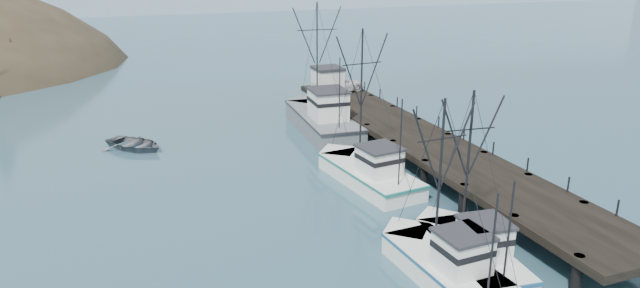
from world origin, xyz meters
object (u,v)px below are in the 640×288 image
at_px(trawler_far, 367,172).
at_px(pier_shed, 328,79).
at_px(work_vessel, 322,119).
at_px(trawler_near, 469,251).
at_px(pickup_truck, 339,84).
at_px(pier, 421,141).
at_px(trawler_mid, 444,264).
at_px(motorboat, 135,149).

distance_m(trawler_far, pier_shed, 21.66).
height_order(trawler_far, work_vessel, work_vessel).
bearing_deg(pier_shed, trawler_near, -98.35).
xyz_separation_m(work_vessel, pier_shed, (3.52, 7.34, 2.19)).
bearing_deg(pier_shed, pickup_truck, 0.00).
bearing_deg(trawler_far, pickup_truck, 73.00).
height_order(trawler_far, pier_shed, trawler_far).
distance_m(pier, trawler_mid, 18.57).
bearing_deg(pier, trawler_near, -111.35).
bearing_deg(trawler_mid, pickup_truck, 76.39).
bearing_deg(work_vessel, motorboat, 177.21).
distance_m(pier, motorboat, 25.04).
xyz_separation_m(trawler_near, trawler_mid, (-2.05, -0.71, -0.00)).
height_order(pier, motorboat, pier).
bearing_deg(motorboat, trawler_near, -100.08).
distance_m(trawler_far, work_vessel, 13.65).
bearing_deg(pier_shed, motorboat, -162.77).
bearing_deg(pickup_truck, trawler_far, 159.32).
relative_size(pier, trawler_near, 4.38).
bearing_deg(pickup_truck, work_vessel, 142.72).
relative_size(trawler_mid, work_vessel, 0.67).
relative_size(trawler_mid, motorboat, 1.72).
bearing_deg(pier, pier_shed, 93.95).
xyz_separation_m(trawler_mid, pier_shed, (7.02, 34.61, 2.60)).
relative_size(work_vessel, pier_shed, 4.66).
distance_m(pier, pickup_truck, 18.04).
relative_size(trawler_mid, pickup_truck, 1.70).
distance_m(pier_shed, pickup_truck, 1.48).
height_order(trawler_near, motorboat, trawler_near).
bearing_deg(pier, motorboat, 152.57).
distance_m(trawler_far, pickup_truck, 21.95).
height_order(work_vessel, pier_shed, work_vessel).
xyz_separation_m(trawler_near, pickup_truck, (6.33, 33.91, 1.99)).
bearing_deg(pier, trawler_far, -155.18).
bearing_deg(trawler_far, pier_shed, 76.46).
xyz_separation_m(pier, trawler_far, (-6.28, -2.90, -0.87)).
bearing_deg(pickup_truck, trawler_near, 165.74).
distance_m(trawler_mid, motorboat, 31.38).
bearing_deg(trawler_near, trawler_mid, -160.98).
distance_m(trawler_mid, trawler_far, 13.85).
distance_m(trawler_near, work_vessel, 26.61).
height_order(trawler_mid, motorboat, trawler_mid).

